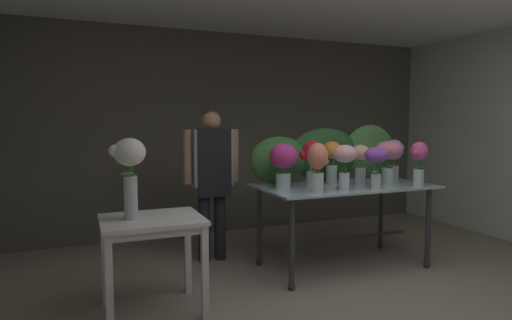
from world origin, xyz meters
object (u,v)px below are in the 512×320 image
(florist, at_px, (212,169))
(vase_lilac_dahlias, at_px, (394,155))
(vase_rosy_anemones, at_px, (388,155))
(vase_white_roses_tall, at_px, (130,166))
(display_table_glass, at_px, (343,198))
(vase_peach_freesia, at_px, (361,160))
(vase_coral_stock, at_px, (318,164))
(vase_magenta_roses, at_px, (283,161))
(vase_sunset_lilies, at_px, (332,158))
(vase_blush_snapdragons, at_px, (345,160))
(side_table_white, at_px, (152,230))
(vase_crimson_tulips, at_px, (312,158))
(vase_violet_hydrangea, at_px, (376,160))
(vase_fuchsia_ranunculus, at_px, (419,160))

(florist, relative_size, vase_lilac_dahlias, 3.61)
(vase_rosy_anemones, xyz_separation_m, vase_white_roses_tall, (-2.50, -0.18, 0.01))
(display_table_glass, xyz_separation_m, vase_peach_freesia, (0.16, -0.06, 0.38))
(vase_peach_freesia, distance_m, vase_coral_stock, 0.68)
(display_table_glass, relative_size, vase_white_roses_tall, 2.85)
(florist, xyz_separation_m, vase_coral_stock, (0.68, -0.99, 0.12))
(vase_magenta_roses, relative_size, vase_peach_freesia, 1.06)
(vase_sunset_lilies, bearing_deg, vase_blush_snapdragons, -106.86)
(side_table_white, xyz_separation_m, vase_magenta_roses, (1.27, 0.35, 0.45))
(vase_magenta_roses, height_order, vase_crimson_tulips, vase_crimson_tulips)
(vase_lilac_dahlias, distance_m, vase_white_roses_tall, 2.78)
(vase_rosy_anemones, relative_size, vase_coral_stock, 0.99)
(vase_crimson_tulips, bearing_deg, vase_coral_stock, -111.17)
(display_table_glass, height_order, vase_violet_hydrangea, vase_violet_hydrangea)
(vase_fuchsia_ranunculus, bearing_deg, vase_blush_snapdragons, 173.73)
(side_table_white, xyz_separation_m, vase_sunset_lilies, (1.88, 0.48, 0.45))
(display_table_glass, distance_m, florist, 1.37)
(florist, bearing_deg, side_table_white, -127.22)
(display_table_glass, relative_size, vase_rosy_anemones, 3.94)
(florist, height_order, vase_coral_stock, florist)
(vase_lilac_dahlias, bearing_deg, vase_peach_freesia, -166.56)
(side_table_white, bearing_deg, vase_blush_snapdragons, 2.24)
(vase_fuchsia_ranunculus, relative_size, vase_white_roses_tall, 0.72)
(vase_coral_stock, bearing_deg, vase_violet_hydrangea, -2.71)
(vase_violet_hydrangea, bearing_deg, display_table_glass, 111.23)
(vase_sunset_lilies, height_order, vase_lilac_dahlias, vase_lilac_dahlias)
(vase_coral_stock, height_order, vase_lilac_dahlias, vase_coral_stock)
(vase_coral_stock, bearing_deg, vase_blush_snapdragons, 6.92)
(vase_rosy_anemones, xyz_separation_m, vase_lilac_dahlias, (0.25, 0.22, -0.03))
(side_table_white, height_order, vase_blush_snapdragons, vase_blush_snapdragons)
(florist, bearing_deg, vase_coral_stock, -55.53)
(side_table_white, xyz_separation_m, vase_blush_snapdragons, (1.76, 0.07, 0.47))
(display_table_glass, height_order, vase_white_roses_tall, vase_white_roses_tall)
(vase_peach_freesia, relative_size, vase_blush_snapdragons, 0.96)
(vase_crimson_tulips, distance_m, vase_white_roses_tall, 1.77)
(vase_lilac_dahlias, bearing_deg, vase_sunset_lilies, 173.47)
(vase_sunset_lilies, height_order, vase_peach_freesia, vase_sunset_lilies)
(vase_magenta_roses, xyz_separation_m, vase_peach_freesia, (0.82, -0.07, -0.01))
(vase_sunset_lilies, bearing_deg, vase_white_roses_tall, -166.67)
(florist, xyz_separation_m, vase_magenta_roses, (0.50, -0.67, 0.12))
(vase_peach_freesia, relative_size, vase_fuchsia_ranunculus, 0.92)
(vase_peach_freesia, relative_size, vase_crimson_tulips, 0.89)
(vase_sunset_lilies, distance_m, vase_fuchsia_ranunculus, 0.84)
(side_table_white, distance_m, vase_rosy_anemones, 2.40)
(vase_peach_freesia, distance_m, vase_crimson_tulips, 0.52)
(vase_blush_snapdragons, bearing_deg, vase_coral_stock, -173.08)
(vase_violet_hydrangea, relative_size, vase_crimson_tulips, 0.87)
(florist, bearing_deg, vase_crimson_tulips, -39.48)
(side_table_white, height_order, vase_coral_stock, vase_coral_stock)
(vase_lilac_dahlias, relative_size, vase_violet_hydrangea, 1.11)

